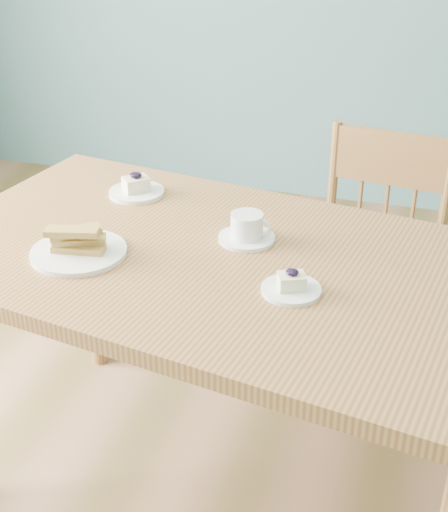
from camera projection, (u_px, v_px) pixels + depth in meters
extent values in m
cube|color=olive|center=(216.00, 262.00, 1.80)|extent=(1.63, 1.10, 0.04)
cylinder|color=olive|center=(91.00, 275.00, 2.55)|extent=(0.06, 0.06, 0.76)
cube|color=olive|center=(366.00, 287.00, 2.38)|extent=(0.47, 0.46, 0.04)
cylinder|color=olive|center=(295.00, 356.00, 2.42)|extent=(0.03, 0.03, 0.41)
cylinder|color=olive|center=(402.00, 384.00, 2.28)|extent=(0.03, 0.03, 0.41)
cylinder|color=olive|center=(325.00, 307.00, 2.69)|extent=(0.03, 0.03, 0.41)
cylinder|color=olive|center=(422.00, 329.00, 2.56)|extent=(0.03, 0.03, 0.41)
cylinder|color=olive|center=(333.00, 187.00, 2.47)|extent=(0.03, 0.03, 0.47)
cylinder|color=olive|center=(445.00, 206.00, 2.33)|extent=(0.03, 0.03, 0.47)
cube|color=olive|center=(392.00, 158.00, 2.34)|extent=(0.36, 0.07, 0.18)
cylinder|color=olive|center=(358.00, 217.00, 2.48)|extent=(0.01, 0.01, 0.28)
cylinder|color=olive|center=(384.00, 222.00, 2.45)|extent=(0.01, 0.01, 0.28)
cylinder|color=olive|center=(411.00, 227.00, 2.41)|extent=(0.01, 0.01, 0.28)
cylinder|color=white|center=(291.00, 290.00, 1.63)|extent=(0.14, 0.14, 0.01)
cube|color=beige|center=(292.00, 281.00, 1.62)|extent=(0.07, 0.07, 0.03)
ellipsoid|color=black|center=(292.00, 272.00, 1.61)|extent=(0.03, 0.03, 0.01)
sphere|color=black|center=(296.00, 272.00, 1.61)|extent=(0.01, 0.01, 0.01)
sphere|color=black|center=(290.00, 271.00, 1.62)|extent=(0.01, 0.01, 0.01)
sphere|color=black|center=(292.00, 274.00, 1.60)|extent=(0.01, 0.01, 0.01)
cylinder|color=white|center=(137.00, 192.00, 2.12)|extent=(0.16, 0.16, 0.01)
cube|color=beige|center=(136.00, 184.00, 2.11)|extent=(0.09, 0.09, 0.04)
ellipsoid|color=black|center=(136.00, 175.00, 2.09)|extent=(0.03, 0.03, 0.02)
sphere|color=black|center=(139.00, 175.00, 2.10)|extent=(0.01, 0.01, 0.01)
sphere|color=black|center=(134.00, 174.00, 2.10)|extent=(0.01, 0.01, 0.01)
sphere|color=black|center=(135.00, 177.00, 2.09)|extent=(0.01, 0.01, 0.01)
cylinder|color=white|center=(247.00, 238.00, 1.86)|extent=(0.15, 0.15, 0.01)
cylinder|color=white|center=(247.00, 225.00, 1.84)|extent=(0.09, 0.09, 0.06)
cylinder|color=#946242|center=(247.00, 216.00, 1.83)|extent=(0.07, 0.07, 0.00)
torus|color=white|center=(263.00, 228.00, 1.83)|extent=(0.05, 0.01, 0.05)
cylinder|color=white|center=(79.00, 252.00, 1.79)|extent=(0.24, 0.24, 0.01)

